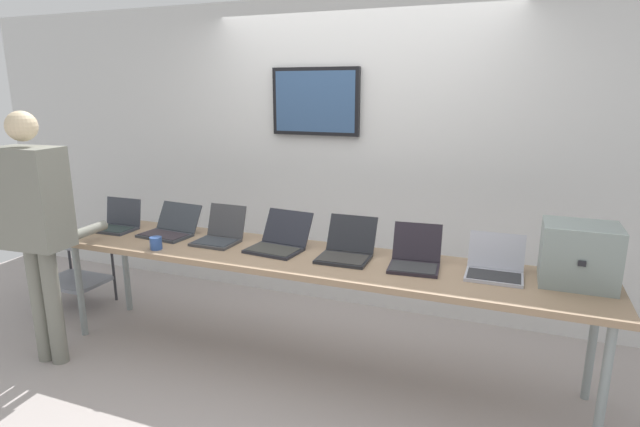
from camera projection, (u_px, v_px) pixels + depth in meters
ground at (306, 365)px, 3.58m from camera, size 8.00×8.00×0.04m
back_wall at (356, 157)px, 4.28m from camera, size 8.00×0.11×2.62m
workbench at (305, 262)px, 3.40m from camera, size 3.79×0.70×0.80m
equipment_box at (579, 254)px, 2.86m from camera, size 0.40×0.33×0.35m
laptop_station_0 at (117, 222)px, 4.02m from camera, size 0.33×0.27×0.24m
laptop_station_1 at (170, 228)px, 3.86m from camera, size 0.41×0.37×0.22m
laptop_station_2 at (220, 234)px, 3.69m from camera, size 0.31×0.33×0.25m
laptop_station_3 at (279, 241)px, 3.52m from camera, size 0.40×0.42×0.24m
laptop_station_4 at (347, 249)px, 3.34m from camera, size 0.34×0.39×0.25m
laptop_station_5 at (415, 258)px, 3.17m from camera, size 0.33×0.37×0.25m
laptop_station_6 at (495, 267)px, 3.02m from camera, size 0.33×0.31×0.23m
person at (35, 216)px, 3.36m from camera, size 0.46×0.61×1.75m
coffee_mug at (156, 243)px, 3.51m from camera, size 0.08×0.08×0.09m
storage_cart at (72, 260)px, 4.45m from camera, size 0.56×0.44×0.63m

